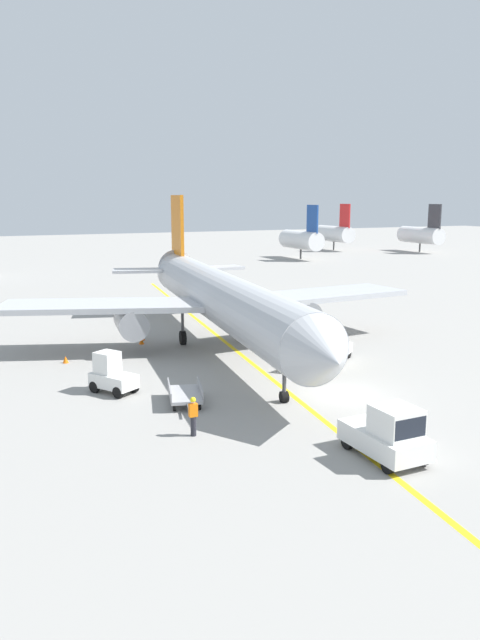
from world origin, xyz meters
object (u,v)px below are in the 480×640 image
belt_loader_forward_hold (332,350)px  safety_cone_wingtip_right (142,341)px  baggage_tug_near_wing (111,375)px  airliner (219,297)px  safety_cone_wingtip_left (142,337)px  ground_crew_marshaller (193,415)px  safety_cone_nose_right (299,346)px  pushback_tug (388,434)px  baggage_cart_loaded (185,394)px  safety_cone_nose_left (66,359)px

belt_loader_forward_hold → safety_cone_wingtip_right: size_ratio=10.42×
baggage_tug_near_wing → safety_cone_wingtip_right: (4.24, 9.91, -0.71)m
airliner → safety_cone_wingtip_left: (-4.19, 4.14, -3.20)m
ground_crew_marshaller → safety_cone_nose_right: (11.63, 11.70, -0.69)m
ground_crew_marshaller → safety_cone_nose_right: 16.51m
pushback_tug → baggage_cart_loaded: (-4.93, 9.43, -0.53)m
baggage_tug_near_wing → safety_cone_nose_left: 7.07m
belt_loader_forward_hold → baggage_cart_loaded: belt_loader_forward_hold is taller
baggage_tug_near_wing → ground_crew_marshaller: 7.62m
belt_loader_forward_hold → airliner: bearing=127.1°
safety_cone_nose_left → safety_cone_wingtip_right: 6.30m
belt_loader_forward_hold → safety_cone_nose_right: belt_loader_forward_hold is taller
pushback_tug → safety_cone_nose_left: size_ratio=8.31×
airliner → baggage_tug_near_wing: (-8.80, -6.91, -2.49)m
safety_cone_wingtip_left → safety_cone_wingtip_right: same height
belt_loader_forward_hold → safety_cone_nose_right: size_ratio=10.42×
ground_crew_marshaller → safety_cone_nose_right: bearing=45.2°
ground_crew_marshaller → safety_cone_wingtip_left: ground_crew_marshaller is taller
belt_loader_forward_hold → safety_cone_wingtip_right: (-9.38, 9.39, -0.56)m
safety_cone_wingtip_right → airliner: bearing=-33.4°
baggage_cart_loaded → safety_cone_nose_right: 12.98m
baggage_cart_loaded → ground_crew_marshaller: size_ratio=2.26×
airliner → belt_loader_forward_hold: bearing=-52.9°
airliner → safety_cone_wingtip_left: bearing=135.3°
safety_cone_nose_left → airliner: bearing=-0.0°
pushback_tug → safety_cone_wingtip_left: size_ratio=8.31×
pushback_tug → baggage_cart_loaded: size_ratio=0.95×
baggage_cart_loaded → ground_crew_marshaller: 4.32m
ground_crew_marshaller → safety_cone_nose_right: size_ratio=3.86×
baggage_cart_loaded → safety_cone_wingtip_right: size_ratio=8.72×
baggage_tug_near_wing → airliner: bearing=38.1°
belt_loader_forward_hold → safety_cone_wingtip_left: 13.87m
baggage_tug_near_wing → belt_loader_forward_hold: belt_loader_forward_hold is taller
baggage_tug_near_wing → baggage_cart_loaded: bearing=-48.4°
airliner → baggage_tug_near_wing: bearing=-141.9°
baggage_cart_loaded → belt_loader_forward_hold: bearing=19.2°
baggage_tug_near_wing → safety_cone_nose_left: (-1.30, 6.91, -0.71)m
baggage_tug_near_wing → ground_crew_marshaller: size_ratio=1.60×
belt_loader_forward_hold → ground_crew_marshaller: (-11.82, -7.92, 0.13)m
baggage_tug_near_wing → safety_cone_wingtip_left: (4.61, 11.05, -0.71)m
airliner → baggage_tug_near_wing: size_ratio=12.97×
belt_loader_forward_hold → safety_cone_wingtip_left: (-9.01, 10.53, -0.56)m
ground_crew_marshaller → safety_cone_nose_left: size_ratio=3.86×
baggage_cart_loaded → baggage_tug_near_wing: bearing=131.6°
airliner → ground_crew_marshaller: bearing=-116.1°
safety_cone_nose_right → pushback_tug: bearing=-108.4°
belt_loader_forward_hold → safety_cone_wingtip_left: size_ratio=10.42×
baggage_tug_near_wing → safety_cone_nose_right: bearing=17.8°
baggage_tug_near_wing → safety_cone_nose_left: baggage_tug_near_wing is taller
baggage_tug_near_wing → safety_cone_wingtip_right: baggage_tug_near_wing is taller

